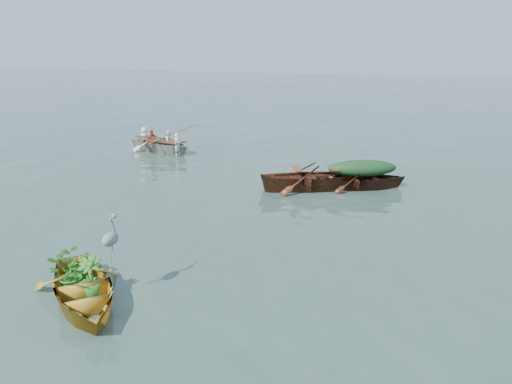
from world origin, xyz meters
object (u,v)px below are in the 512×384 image
(green_tarp_boat, at_px, (361,188))
(heron, at_px, (111,248))
(yellow_dinghy, at_px, (84,303))
(open_wooden_boat, at_px, (314,189))
(rowed_boat, at_px, (161,152))

(green_tarp_boat, height_order, heron, heron)
(yellow_dinghy, height_order, heron, heron)
(open_wooden_boat, distance_m, rowed_boat, 8.14)
(green_tarp_boat, xyz_separation_m, open_wooden_boat, (-1.36, -0.61, 0.00))
(green_tarp_boat, relative_size, open_wooden_boat, 0.84)
(green_tarp_boat, bearing_deg, open_wooden_boat, 90.00)
(heron, bearing_deg, green_tarp_boat, 23.70)
(open_wooden_boat, relative_size, heron, 5.09)
(rowed_boat, height_order, heron, heron)
(open_wooden_boat, height_order, heron, heron)
(green_tarp_boat, relative_size, rowed_boat, 0.93)
(open_wooden_boat, bearing_deg, green_tarp_boat, -91.40)
(rowed_boat, bearing_deg, green_tarp_boat, -93.03)
(yellow_dinghy, xyz_separation_m, rowed_boat, (-5.30, 11.77, 0.00))
(open_wooden_boat, distance_m, heron, 8.24)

